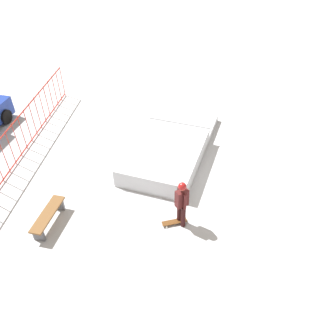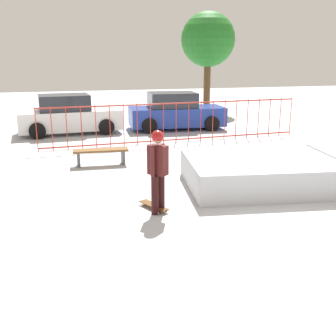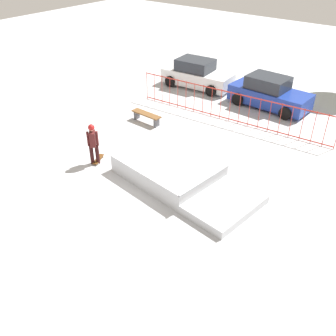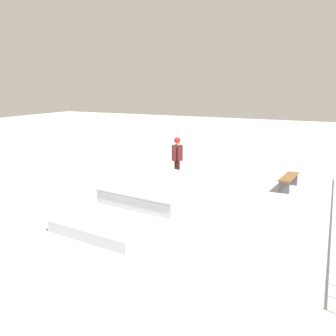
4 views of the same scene
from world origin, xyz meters
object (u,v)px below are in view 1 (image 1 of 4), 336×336
(skater, at_px, (182,201))
(park_bench, at_px, (48,216))
(skateboard, at_px, (174,222))
(skate_ramp, at_px, (169,149))

(skater, height_order, park_bench, skater)
(skater, height_order, skateboard, skater)
(park_bench, bearing_deg, skater, -79.02)
(skater, bearing_deg, park_bench, 148.87)
(skate_ramp, bearing_deg, park_bench, 150.79)
(skate_ramp, bearing_deg, skateboard, -159.27)
(skateboard, relative_size, park_bench, 0.50)
(skate_ramp, height_order, skater, skater)
(skateboard, bearing_deg, park_bench, 165.84)
(skater, bearing_deg, skateboard, 151.68)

